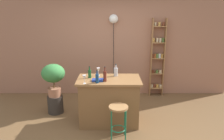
{
  "coord_description": "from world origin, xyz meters",
  "views": [
    {
      "loc": [
        0.06,
        -3.75,
        2.26
      ],
      "look_at": [
        0.05,
        0.55,
        1.06
      ],
      "focal_mm": 34.5,
      "sensor_mm": 36.0,
      "label": 1
    }
  ],
  "objects_px": {
    "bottle_wine_red": "(98,78)",
    "wine_glass_center": "(99,70)",
    "bottle_soda_blue": "(105,76)",
    "pendant_globe_light": "(114,20)",
    "spice_shelf": "(158,58)",
    "wine_glass_left": "(85,78)",
    "bar_stool": "(119,115)",
    "potted_plant": "(54,76)",
    "plant_stool": "(56,104)",
    "cookbook": "(98,80)",
    "bottle_vinegar": "(116,72)",
    "bottle_spirits_clear": "(90,73)"
  },
  "relations": [
    {
      "from": "plant_stool",
      "to": "bottle_vinegar",
      "type": "height_order",
      "value": "bottle_vinegar"
    },
    {
      "from": "bottle_soda_blue",
      "to": "pendant_globe_light",
      "type": "bearing_deg",
      "value": 84.11
    },
    {
      "from": "bottle_soda_blue",
      "to": "bottle_wine_red",
      "type": "xyz_separation_m",
      "value": [
        -0.14,
        -0.1,
        -0.02
      ]
    },
    {
      "from": "bar_stool",
      "to": "pendant_globe_light",
      "type": "xyz_separation_m",
      "value": [
        -0.07,
        2.16,
        1.54
      ]
    },
    {
      "from": "potted_plant",
      "to": "cookbook",
      "type": "distance_m",
      "value": 1.16
    },
    {
      "from": "spice_shelf",
      "to": "wine_glass_center",
      "type": "xyz_separation_m",
      "value": [
        -1.48,
        -1.27,
        0.03
      ]
    },
    {
      "from": "spice_shelf",
      "to": "cookbook",
      "type": "distance_m",
      "value": 2.2
    },
    {
      "from": "bar_stool",
      "to": "wine_glass_left",
      "type": "relative_size",
      "value": 3.94
    },
    {
      "from": "plant_stool",
      "to": "bottle_soda_blue",
      "type": "relative_size",
      "value": 1.38
    },
    {
      "from": "wine_glass_center",
      "to": "pendant_globe_light",
      "type": "distance_m",
      "value": 1.66
    },
    {
      "from": "bar_stool",
      "to": "bottle_vinegar",
      "type": "distance_m",
      "value": 0.98
    },
    {
      "from": "wine_glass_left",
      "to": "pendant_globe_light",
      "type": "xyz_separation_m",
      "value": [
        0.55,
        1.83,
        0.96
      ]
    },
    {
      "from": "wine_glass_left",
      "to": "pendant_globe_light",
      "type": "bearing_deg",
      "value": 73.3
    },
    {
      "from": "potted_plant",
      "to": "bottle_soda_blue",
      "type": "distance_m",
      "value": 1.31
    },
    {
      "from": "bottle_spirits_clear",
      "to": "bottle_wine_red",
      "type": "height_order",
      "value": "bottle_wine_red"
    },
    {
      "from": "spice_shelf",
      "to": "pendant_globe_light",
      "type": "xyz_separation_m",
      "value": [
        -1.16,
        0.04,
        0.98
      ]
    },
    {
      "from": "bottle_wine_red",
      "to": "wine_glass_center",
      "type": "xyz_separation_m",
      "value": [
        -0.01,
        0.48,
        0.02
      ]
    },
    {
      "from": "bottle_soda_blue",
      "to": "pendant_globe_light",
      "type": "distance_m",
      "value": 1.96
    },
    {
      "from": "wine_glass_left",
      "to": "pendant_globe_light",
      "type": "distance_m",
      "value": 2.13
    },
    {
      "from": "wine_glass_left",
      "to": "potted_plant",
      "type": "bearing_deg",
      "value": 136.91
    },
    {
      "from": "plant_stool",
      "to": "pendant_globe_light",
      "type": "xyz_separation_m",
      "value": [
        1.32,
        1.1,
        1.82
      ]
    },
    {
      "from": "potted_plant",
      "to": "pendant_globe_light",
      "type": "xyz_separation_m",
      "value": [
        1.32,
        1.1,
        1.15
      ]
    },
    {
      "from": "plant_stool",
      "to": "bottle_spirits_clear",
      "type": "xyz_separation_m",
      "value": [
        0.84,
        -0.37,
        0.84
      ]
    },
    {
      "from": "potted_plant",
      "to": "cookbook",
      "type": "xyz_separation_m",
      "value": [
        1.01,
        -0.57,
        0.09
      ]
    },
    {
      "from": "bottle_soda_blue",
      "to": "plant_stool",
      "type": "bearing_deg",
      "value": 152.59
    },
    {
      "from": "plant_stool",
      "to": "wine_glass_left",
      "type": "bearing_deg",
      "value": -43.09
    },
    {
      "from": "pendant_globe_light",
      "to": "plant_stool",
      "type": "bearing_deg",
      "value": -140.23
    },
    {
      "from": "plant_stool",
      "to": "bottle_spirits_clear",
      "type": "bearing_deg",
      "value": -23.92
    },
    {
      "from": "bottle_soda_blue",
      "to": "potted_plant",
      "type": "bearing_deg",
      "value": 152.59
    },
    {
      "from": "bottle_spirits_clear",
      "to": "wine_glass_left",
      "type": "relative_size",
      "value": 1.45
    },
    {
      "from": "plant_stool",
      "to": "potted_plant",
      "type": "relative_size",
      "value": 0.55
    },
    {
      "from": "plant_stool",
      "to": "bottle_soda_blue",
      "type": "xyz_separation_m",
      "value": [
        1.15,
        -0.6,
        0.86
      ]
    },
    {
      "from": "bottle_vinegar",
      "to": "cookbook",
      "type": "xyz_separation_m",
      "value": [
        -0.36,
        -0.32,
        -0.08
      ]
    },
    {
      "from": "bottle_vinegar",
      "to": "bottle_spirits_clear",
      "type": "bearing_deg",
      "value": -167.01
    },
    {
      "from": "potted_plant",
      "to": "plant_stool",
      "type": "bearing_deg",
      "value": 180.0
    },
    {
      "from": "potted_plant",
      "to": "bottle_soda_blue",
      "type": "height_order",
      "value": "bottle_soda_blue"
    },
    {
      "from": "spice_shelf",
      "to": "pendant_globe_light",
      "type": "distance_m",
      "value": 1.52
    },
    {
      "from": "spice_shelf",
      "to": "bottle_soda_blue",
      "type": "bearing_deg",
      "value": -128.96
    },
    {
      "from": "bar_stool",
      "to": "potted_plant",
      "type": "distance_m",
      "value": 1.79
    },
    {
      "from": "spice_shelf",
      "to": "wine_glass_left",
      "type": "height_order",
      "value": "spice_shelf"
    },
    {
      "from": "wine_glass_left",
      "to": "cookbook",
      "type": "xyz_separation_m",
      "value": [
        0.23,
        0.15,
        -0.1
      ]
    },
    {
      "from": "plant_stool",
      "to": "pendant_globe_light",
      "type": "relative_size",
      "value": 0.19
    },
    {
      "from": "potted_plant",
      "to": "wine_glass_left",
      "type": "xyz_separation_m",
      "value": [
        0.78,
        -0.73,
        0.19
      ]
    },
    {
      "from": "bottle_soda_blue",
      "to": "bottle_wine_red",
      "type": "height_order",
      "value": "bottle_soda_blue"
    },
    {
      "from": "spice_shelf",
      "to": "bottle_spirits_clear",
      "type": "distance_m",
      "value": 2.18
    },
    {
      "from": "bottle_wine_red",
      "to": "bottle_vinegar",
      "type": "bearing_deg",
      "value": 51.26
    },
    {
      "from": "potted_plant",
      "to": "bottle_wine_red",
      "type": "distance_m",
      "value": 1.23
    },
    {
      "from": "bottle_soda_blue",
      "to": "wine_glass_center",
      "type": "bearing_deg",
      "value": 110.99
    },
    {
      "from": "potted_plant",
      "to": "bar_stool",
      "type": "bearing_deg",
      "value": -37.17
    },
    {
      "from": "bottle_vinegar",
      "to": "bottle_spirits_clear",
      "type": "height_order",
      "value": "bottle_vinegar"
    }
  ]
}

